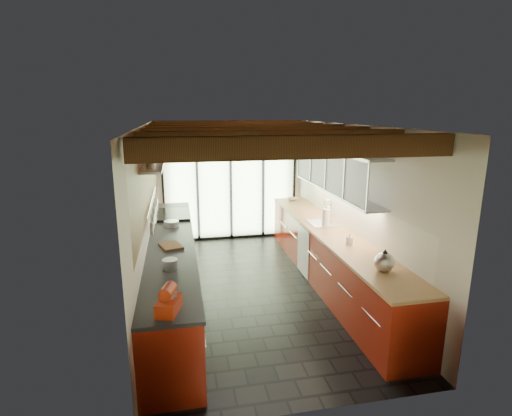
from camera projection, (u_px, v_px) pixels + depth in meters
name	position (u px, v px, depth m)	size (l,w,h in m)	color
ground	(254.00, 289.00, 6.45)	(5.50, 5.50, 0.00)	black
room_shell	(254.00, 189.00, 6.06)	(5.50, 5.50, 5.50)	silver
ceiling_beams	(249.00, 133.00, 6.22)	(3.14, 5.06, 4.90)	#593316
glass_door	(230.00, 165.00, 8.62)	(2.95, 0.10, 2.90)	#C6EAAD
left_counter	(172.00, 268.00, 6.10)	(0.68, 5.00, 0.92)	maroon
range_stove	(173.00, 239.00, 7.48)	(0.66, 0.90, 0.97)	silver
right_counter	(330.00, 257.00, 6.58)	(0.68, 5.00, 0.92)	maroon
sink_assembly	(323.00, 221.00, 6.84)	(0.45, 0.52, 0.43)	silver
upper_cabinets_right	(336.00, 170.00, 6.56)	(0.34, 3.00, 3.00)	silver
left_wall_fixtures	(155.00, 177.00, 5.91)	(0.28, 2.60, 0.96)	silver
stand_mixer	(169.00, 301.00, 3.83)	(0.27, 0.36, 0.29)	red
pot_large	(170.00, 264.00, 4.89)	(0.19, 0.19, 0.12)	silver
pot_small	(171.00, 224.00, 6.68)	(0.24, 0.24, 0.09)	silver
cutting_board	(171.00, 246.00, 5.68)	(0.26, 0.37, 0.03)	brown
kettle	(384.00, 261.00, 4.80)	(0.30, 0.33, 0.29)	silver
paper_towel	(326.00, 218.00, 6.66)	(0.15, 0.15, 0.35)	white
soap_bottle	(350.00, 239.00, 5.77)	(0.07, 0.08, 0.16)	silver
bowl	(292.00, 199.00, 8.61)	(0.21, 0.21, 0.05)	silver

